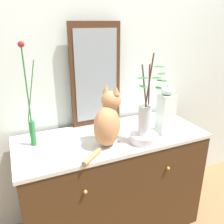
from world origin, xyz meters
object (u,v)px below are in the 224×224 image
(vase_glass_clear, at_px, (145,116))
(jar_lidded_porcelain, at_px, (166,111))
(cat_sitting, at_px, (108,122))
(mirror_leaning, at_px, (96,76))
(vase_slim_green, at_px, (31,116))
(bowl_porcelain, at_px, (144,138))
(sideboard, at_px, (112,183))

(vase_glass_clear, xyz_separation_m, jar_lidded_porcelain, (0.21, 0.07, -0.02))
(cat_sitting, xyz_separation_m, jar_lidded_porcelain, (0.45, 0.00, 0.00))
(mirror_leaning, height_order, vase_slim_green, mirror_leaning)
(cat_sitting, bearing_deg, bowl_porcelain, -14.39)
(mirror_leaning, height_order, bowl_porcelain, mirror_leaning)
(vase_slim_green, bearing_deg, bowl_porcelain, -20.24)
(vase_glass_clear, bearing_deg, bowl_porcelain, 138.60)
(cat_sitting, xyz_separation_m, vase_slim_green, (-0.44, 0.19, 0.04))
(mirror_leaning, xyz_separation_m, bowl_porcelain, (0.18, -0.41, -0.35))
(bowl_porcelain, relative_size, vase_glass_clear, 0.35)
(mirror_leaning, relative_size, vase_slim_green, 1.16)
(bowl_porcelain, bearing_deg, cat_sitting, 165.61)
(cat_sitting, height_order, vase_slim_green, vase_slim_green)
(mirror_leaning, distance_m, vase_glass_clear, 0.49)
(sideboard, height_order, vase_slim_green, vase_slim_green)
(vase_slim_green, height_order, jar_lidded_porcelain, vase_slim_green)
(bowl_porcelain, height_order, vase_glass_clear, vase_glass_clear)
(vase_slim_green, relative_size, vase_glass_clear, 1.23)
(mirror_leaning, distance_m, cat_sitting, 0.42)
(sideboard, distance_m, bowl_porcelain, 0.49)
(vase_slim_green, height_order, vase_glass_clear, vase_slim_green)
(cat_sitting, distance_m, bowl_porcelain, 0.28)
(vase_slim_green, distance_m, bowl_porcelain, 0.74)
(sideboard, bearing_deg, cat_sitting, -126.52)
(cat_sitting, height_order, bowl_porcelain, cat_sitting)
(sideboard, bearing_deg, jar_lidded_porcelain, -14.78)
(mirror_leaning, relative_size, cat_sitting, 1.95)
(vase_slim_green, xyz_separation_m, bowl_porcelain, (0.68, -0.25, -0.18))
(cat_sitting, distance_m, jar_lidded_porcelain, 0.45)
(sideboard, xyz_separation_m, mirror_leaning, (-0.02, 0.25, 0.78))
(vase_slim_green, bearing_deg, jar_lidded_porcelain, -11.78)
(sideboard, xyz_separation_m, vase_slim_green, (-0.52, 0.09, 0.61))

